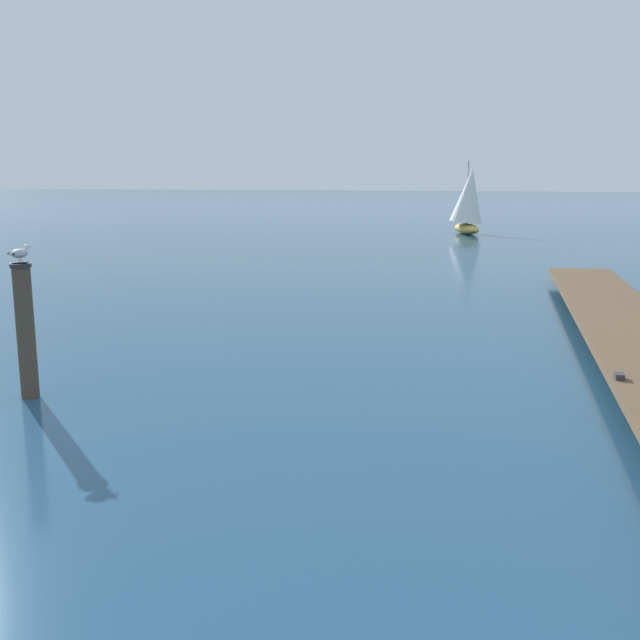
# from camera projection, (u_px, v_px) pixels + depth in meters

# --- Properties ---
(floating_dock) EXTENTS (3.57, 19.44, 0.53)m
(floating_dock) POSITION_uv_depth(u_px,v_px,m) (632.00, 333.00, 13.64)
(floating_dock) COLOR brown
(floating_dock) RESTS_ON ground
(mooring_piling) EXTENTS (0.30, 0.30, 2.00)m
(mooring_piling) POSITION_uv_depth(u_px,v_px,m) (25.00, 329.00, 10.66)
(mooring_piling) COLOR #4C3D2D
(mooring_piling) RESTS_ON ground
(perched_seagull) EXTENTS (0.18, 0.38, 0.26)m
(perched_seagull) POSITION_uv_depth(u_px,v_px,m) (19.00, 253.00, 10.44)
(perched_seagull) COLOR gold
(perched_seagull) RESTS_ON mooring_piling
(distant_sailboat) EXTENTS (2.75, 3.90, 4.25)m
(distant_sailboat) POSITION_uv_depth(u_px,v_px,m) (469.00, 202.00, 42.76)
(distant_sailboat) COLOR gold
(distant_sailboat) RESTS_ON ground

